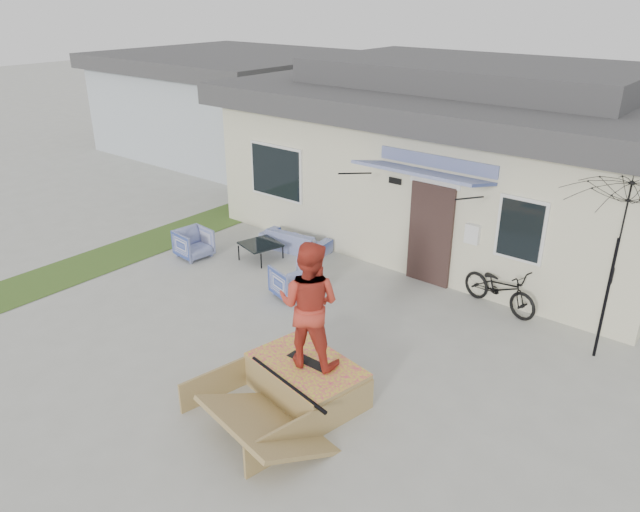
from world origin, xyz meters
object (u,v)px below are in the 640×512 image
Objects in this scene: coffee_table at (261,251)px; bicycle at (500,283)px; skateboard at (309,361)px; armchair_right at (292,279)px; patio_umbrella at (614,259)px; armchair_left at (194,242)px; loveseat at (295,237)px; skate_ramp at (307,380)px; skater at (309,303)px.

bicycle is (5.09, 1.20, 0.33)m from coffee_table.
armchair_right is at bearing 136.69° from skateboard.
armchair_right is at bearing -163.67° from patio_umbrella.
armchair_left is 1.54m from coffee_table.
coffee_table is 7.23m from patio_umbrella.
bicycle is (4.85, 0.29, 0.19)m from loveseat.
skate_ramp is (3.77, -4.06, -0.05)m from loveseat.
skater reaches higher than bicycle.
armchair_left is 8.55m from patio_umbrella.
armchair_right is 3.19m from skateboard.
skateboard is (-1.07, -4.30, 0.05)m from bicycle.
bicycle reaches higher than armchair_right.
skateboard is at bearing 126.20° from loveseat.
patio_umbrella is 4.95m from skateboard.
skater reaches higher than armchair_right.
skater is at bearing 90.62° from skateboard.
skater reaches higher than loveseat.
bicycle is 4.49m from skate_ramp.
armchair_left is at bearing -146.30° from coffee_table.
coffee_table is 0.48× the size of bicycle.
loveseat is 0.88× the size of skater.
bicycle is at bearing -122.35° from skater.
skateboard is at bearing 62.48° from armchair_right.
armchair_right is 0.39× the size of skater.
skater is (3.79, -4.01, 1.22)m from loveseat.
skater reaches higher than skateboard.
armchair_right is 3.96m from bicycle.
skate_ramp is at bearing -179.40° from bicycle.
skate_ramp is 1.27m from skater.
bicycle is at bearing 76.71° from skateboard.
armchair_left is 3.00m from armchair_right.
skateboard is (3.79, -4.01, 0.25)m from loveseat.
skater reaches higher than armchair_left.
loveseat is 2.29× the size of armchair_right.
armchair_left is at bearing 122.32° from bicycle.
loveseat is 6.94m from patio_umbrella.
skater is (-1.07, -4.30, 1.02)m from bicycle.
skater is at bearing -37.58° from coffee_table.
armchair_left is at bearing 157.59° from skateboard.
skateboard is (5.30, -2.25, 0.21)m from armchair_left.
armchair_left reaches higher than skateboard.
skateboard is at bearing 90.00° from skate_ramp.
patio_umbrella is 5.08m from skate_ramp.
skate_ramp is (4.02, -3.15, 0.08)m from coffee_table.
armchair_left is 5.88m from skater.
loveseat is at bearing -65.06° from skater.
patio_umbrella is (6.78, -0.24, 1.42)m from loveseat.
coffee_table is at bearing -100.75° from armchair_right.
armchair_right is 5.69m from patio_umbrella.
skate_ramp is at bearing -100.22° from skateboard.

